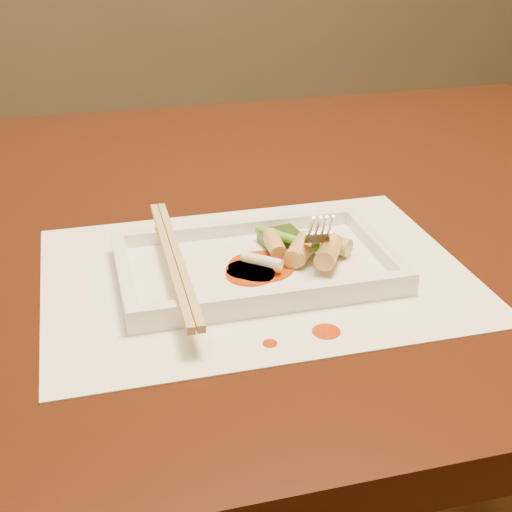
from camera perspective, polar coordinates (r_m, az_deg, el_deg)
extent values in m
cube|color=black|center=(0.84, -5.38, 2.42)|extent=(1.40, 0.90, 0.04)
cylinder|color=black|center=(1.52, 16.28, -2.45)|extent=(0.07, 0.07, 0.71)
cube|color=white|center=(0.68, 0.00, -1.40)|extent=(0.40, 0.30, 0.00)
cylinder|color=#AB3205|center=(0.60, 5.64, -6.02)|extent=(0.02, 0.02, 0.00)
cylinder|color=#AB3205|center=(0.58, 1.12, -7.00)|extent=(0.01, 0.01, 0.00)
cube|color=white|center=(0.68, 0.00, -1.05)|extent=(0.26, 0.16, 0.01)
cube|color=white|center=(0.74, -1.46, 2.30)|extent=(0.26, 0.01, 0.01)
cube|color=white|center=(0.61, 1.76, -3.28)|extent=(0.26, 0.01, 0.01)
cube|color=white|center=(0.66, -10.48, -1.48)|extent=(0.01, 0.14, 0.01)
cube|color=white|center=(0.71, 9.66, 0.93)|extent=(0.01, 0.14, 0.01)
cube|color=black|center=(0.72, 1.88, 1.54)|extent=(0.04, 0.03, 0.01)
cylinder|color=#EAEACC|center=(0.66, 0.48, -0.36)|extent=(0.04, 0.03, 0.01)
cylinder|color=#3F9417|center=(0.70, 2.90, 1.33)|extent=(0.06, 0.07, 0.01)
cube|color=tan|center=(0.66, -6.92, -0.24)|extent=(0.01, 0.25, 0.01)
cube|color=tan|center=(0.66, -6.24, -0.16)|extent=(0.01, 0.25, 0.01)
cylinder|color=#AB3205|center=(0.68, 0.43, -0.83)|extent=(0.06, 0.06, 0.00)
cylinder|color=#AB3205|center=(0.66, -0.45, -1.46)|extent=(0.05, 0.05, 0.00)
cylinder|color=#AB3205|center=(0.67, -0.76, -1.11)|extent=(0.04, 0.04, 0.00)
cylinder|color=#D8B564|center=(0.69, 3.47, 0.52)|extent=(0.04, 0.05, 0.02)
cylinder|color=#D8B564|center=(0.69, 3.84, 0.42)|extent=(0.04, 0.04, 0.02)
cylinder|color=#D8B564|center=(0.67, 5.83, 0.34)|extent=(0.04, 0.05, 0.02)
cylinder|color=#D8B564|center=(0.70, 5.83, 1.05)|extent=(0.04, 0.05, 0.02)
cylinder|color=#D8B564|center=(0.70, 1.49, 0.93)|extent=(0.02, 0.04, 0.02)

